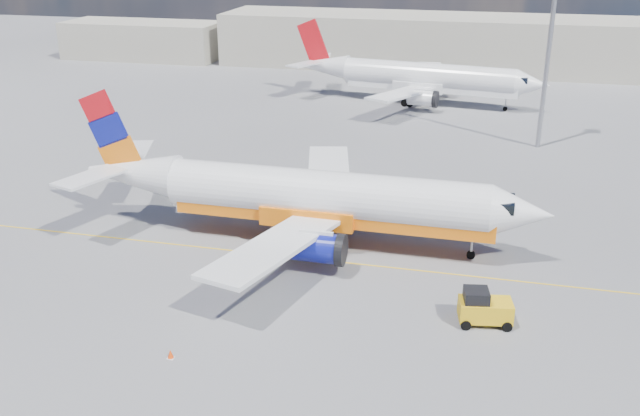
% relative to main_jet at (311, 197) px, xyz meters
% --- Properties ---
extents(ground, '(240.00, 240.00, 0.00)m').
position_rel_main_jet_xyz_m(ground, '(-1.23, -5.76, -3.43)').
color(ground, '#5D5C61').
rests_on(ground, ground).
extents(taxi_line, '(70.00, 0.15, 0.01)m').
position_rel_main_jet_xyz_m(taxi_line, '(-1.23, -2.76, -3.43)').
color(taxi_line, yellow).
rests_on(taxi_line, ground).
extents(terminal_main, '(70.00, 14.00, 8.00)m').
position_rel_main_jet_xyz_m(terminal_main, '(3.77, 69.24, 0.57)').
color(terminal_main, beige).
rests_on(terminal_main, ground).
extents(terminal_annex, '(26.00, 10.00, 6.00)m').
position_rel_main_jet_xyz_m(terminal_annex, '(-46.23, 66.24, -0.43)').
color(terminal_annex, beige).
rests_on(terminal_annex, ground).
extents(main_jet, '(33.95, 26.88, 10.30)m').
position_rel_main_jet_xyz_m(main_jet, '(0.00, 0.00, 0.00)').
color(main_jet, white).
rests_on(main_jet, ground).
extents(second_jet, '(32.55, 25.42, 9.84)m').
position_rel_main_jet_xyz_m(second_jet, '(2.77, 44.36, -0.15)').
color(second_jet, white).
rests_on(second_jet, ground).
extents(gse_tug, '(3.20, 2.28, 2.11)m').
position_rel_main_jet_xyz_m(gse_tug, '(12.28, -8.54, -2.43)').
color(gse_tug, black).
rests_on(gse_tug, ground).
extents(traffic_cone, '(0.37, 0.37, 0.51)m').
position_rel_main_jet_xyz_m(traffic_cone, '(-3.51, -16.04, -3.18)').
color(traffic_cone, white).
rests_on(traffic_cone, ground).
extents(floodlight_mast, '(1.56, 1.56, 21.40)m').
position_rel_main_jet_xyz_m(floodlight_mast, '(16.67, 28.13, 9.40)').
color(floodlight_mast, '#9999A1').
rests_on(floodlight_mast, ground).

